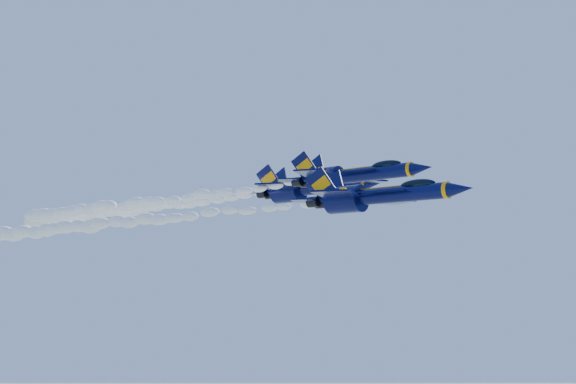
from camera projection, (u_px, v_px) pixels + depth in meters
The scene contains 6 objects.
jet_lead at pixel (376, 196), 63.36m from camera, with size 16.24×13.32×6.03m.
smoke_trail_jet_lead at pixel (121, 222), 86.39m from camera, with size 58.59×2.20×1.98m, color white.
jet_second at pixel (351, 175), 78.74m from camera, with size 17.49×14.34×6.50m.
smoke_trail_jet_second at pixel (138, 203), 102.12m from camera, with size 58.59×2.37×2.13m, color white.
jet_third at pixel (312, 188), 90.51m from camera, with size 19.14×15.70×7.11m.
smoke_trail_jet_third at pixel (126, 211), 114.33m from camera, with size 58.59×2.59×2.33m, color white.
Camera 1 is at (51.01, -65.07, 140.77)m, focal length 45.00 mm.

